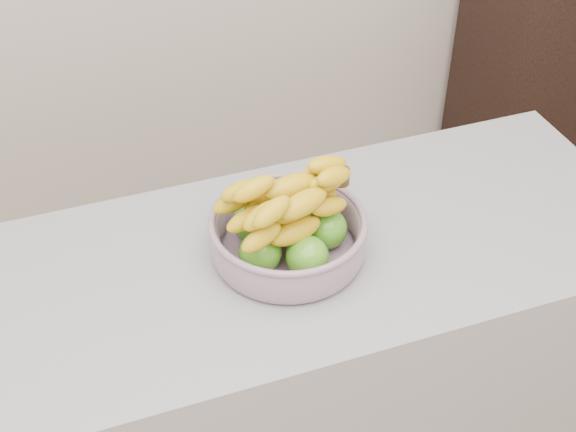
% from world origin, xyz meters
% --- Properties ---
extents(room_shell, '(4.05, 4.05, 2.73)m').
position_xyz_m(room_shell, '(0.00, 0.00, 1.71)').
color(room_shell, beige).
rests_on(room_shell, ground).
extents(counter, '(2.00, 0.60, 0.90)m').
position_xyz_m(counter, '(0.00, 0.62, 0.45)').
color(counter, gray).
rests_on(counter, ground).
extents(cabinet, '(0.52, 0.43, 0.89)m').
position_xyz_m(cabinet, '(1.65, 1.78, 0.44)').
color(cabinet, black).
rests_on(cabinet, ground).
extents(fruit_bowl, '(0.32, 0.32, 0.19)m').
position_xyz_m(fruit_bowl, '(0.22, 0.62, 0.96)').
color(fruit_bowl, '#A2ACC2').
rests_on(fruit_bowl, counter).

